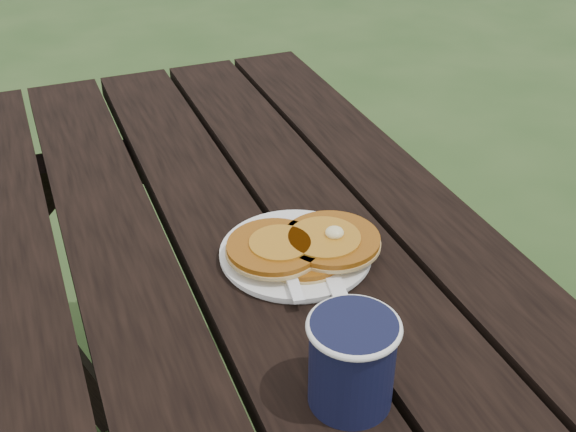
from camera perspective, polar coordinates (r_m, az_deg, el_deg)
name	(u,v)px	position (r m, az deg, el deg)	size (l,w,h in m)	color
plate	(296,254)	(1.00, 0.61, -3.03)	(0.21, 0.21, 0.01)	white
pancake_stack	(305,246)	(0.99, 1.34, -2.36)	(0.21, 0.14, 0.04)	#9C5611
knife	(328,267)	(0.97, 3.20, -4.01)	(0.02, 0.18, 0.01)	white
fork	(291,275)	(0.94, 0.21, -4.72)	(0.03, 0.16, 0.01)	white
coffee_cup	(352,358)	(0.77, 5.08, -11.10)	(0.10, 0.10, 0.11)	black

